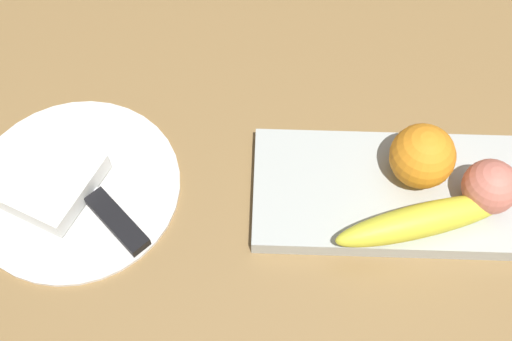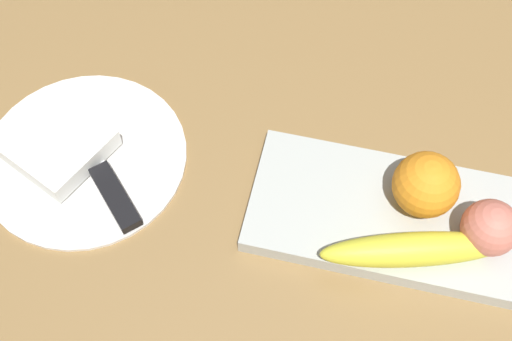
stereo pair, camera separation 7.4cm
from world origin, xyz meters
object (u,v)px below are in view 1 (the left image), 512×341
Objects in this scene: banana at (423,220)px; dinner_plate at (75,186)px; peach at (486,187)px; folded_napkin at (45,178)px; fruit_tray at (440,194)px; orange_near_apple at (422,158)px; knife at (109,212)px.

dinner_plate is at bearing -23.62° from banana.
banana is 0.08m from peach.
folded_napkin is at bearing 0.00° from dinner_plate.
fruit_tray is 7.00× the size of peach.
orange_near_apple reaches higher than banana.
orange_near_apple reaches higher than folded_napkin.
orange_near_apple is 0.66× the size of folded_napkin.
dinner_plate is (0.39, 0.02, -0.05)m from orange_near_apple.
folded_napkin is 0.09m from knife.
banana reaches higher than folded_napkin.
orange_near_apple is 0.40m from dinner_plate.
fruit_tray is at bearing -17.48° from peach.
peach is 0.49m from folded_napkin.
banana is 0.81× the size of dinner_plate.
peach is at bearing 178.57° from folded_napkin.
knife is (0.34, 0.06, -0.04)m from orange_near_apple.
dinner_plate is at bearing 6.43° from knife.
peach reaches higher than fruit_tray.
dinner_plate is 0.04m from folded_napkin.
fruit_tray and knife have the same top height.
banana is 1.38× the size of knife.
folded_napkin reaches higher than dinner_plate.
peach is at bearing 162.52° from fruit_tray.
orange_near_apple is at bearing -125.36° from knife.
banana is 0.07m from orange_near_apple.
folded_napkin is at bearing 2.52° from orange_near_apple.
peach is 0.42× the size of knife.
folded_napkin is at bearing -1.43° from peach.
peach is 0.56× the size of folded_napkin.
fruit_tray is at bearing -137.58° from banana.
banana reaches higher than knife.
peach reaches higher than folded_napkin.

